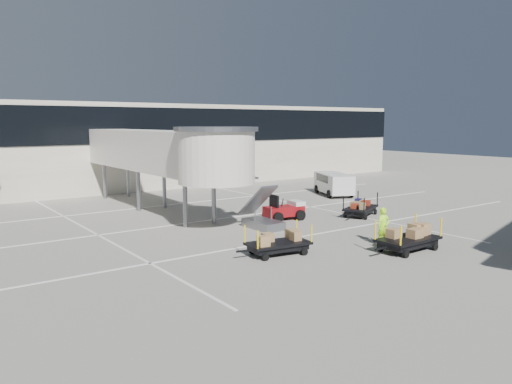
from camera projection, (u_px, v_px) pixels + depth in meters
ground at (340, 241)px, 26.57m from camera, size 140.00×140.00×0.00m
lane_markings at (233, 216)px, 33.66m from camera, size 40.00×30.00×0.02m
terminal at (122, 144)px, 49.78m from camera, size 64.00×12.11×15.20m
jet_bridge at (168, 152)px, 33.49m from camera, size 5.70×20.40×6.03m
baggage_tug at (285, 210)px, 32.35m from camera, size 2.71×1.94×1.68m
suitcase_cart at (360, 208)px, 33.51m from camera, size 3.81×2.67×1.49m
box_cart_near at (410, 239)px, 24.46m from camera, size 4.08×1.69×1.59m
box_cart_far at (279, 244)px, 23.83m from camera, size 3.78×1.95×1.45m
ground_worker at (383, 226)px, 25.56m from camera, size 0.79×0.59×1.97m
minivan at (333, 182)px, 43.28m from camera, size 3.84×5.29×1.87m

